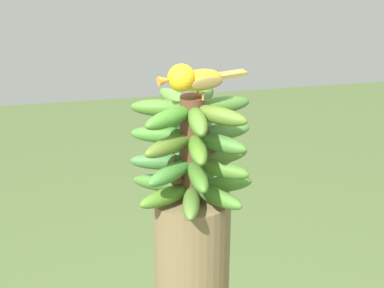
% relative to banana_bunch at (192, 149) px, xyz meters
% --- Properties ---
extents(banana_bunch, '(0.28, 0.28, 0.25)m').
position_rel_banana_bunch_xyz_m(banana_bunch, '(0.00, 0.00, 0.00)').
color(banana_bunch, brown).
rests_on(banana_bunch, banana_tree).
extents(perched_bird, '(0.08, 0.20, 0.08)m').
position_rel_banana_bunch_xyz_m(perched_bird, '(0.01, -0.00, 0.17)').
color(perched_bird, '#C68933').
rests_on(perched_bird, banana_bunch).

